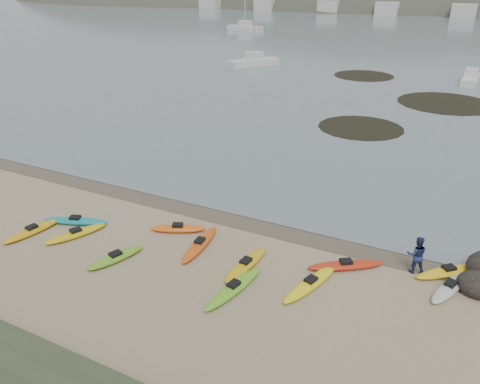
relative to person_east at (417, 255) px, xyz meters
The scene contains 7 objects.
ground 9.73m from the person_east, behind, with size 600.00×600.00×0.00m, color tan.
wet_sand 9.69m from the person_east, behind, with size 60.00×60.00×0.00m, color brown.
kayaks 9.13m from the person_east, 160.27° to the right, with size 22.03×9.02×0.34m.
person_east is the anchor object (origin of this frame).
kelp_mats 33.84m from the person_east, 100.75° to the left, with size 20.05×30.89×0.04m.
moored_boats 77.22m from the person_east, 94.95° to the left, with size 95.20×82.14×1.23m.
far_town 146.29m from the person_east, 91.41° to the left, with size 199.00×5.00×4.00m.
Camera 1 is at (10.56, -20.88, 12.49)m, focal length 35.00 mm.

